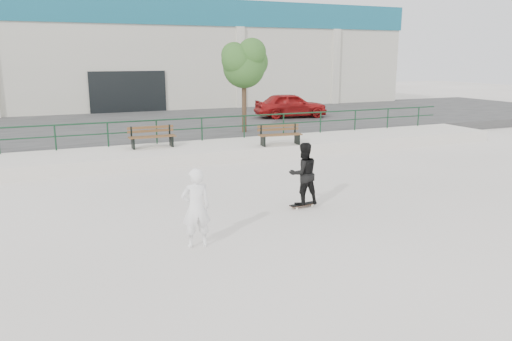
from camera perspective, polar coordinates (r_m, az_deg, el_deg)
name	(u,v)px	position (r m, az deg, el deg)	size (l,w,h in m)	color
ground	(296,231)	(12.17, 4.61, -6.88)	(120.00, 120.00, 0.00)	#B9B3A9
ledge	(188,153)	(20.70, -7.73, 2.01)	(30.00, 3.00, 0.50)	silver
parking_strip	(147,127)	(28.88, -12.32, 4.89)	(60.00, 14.00, 0.50)	#333333
railing	(179,125)	(21.78, -8.74, 5.16)	(28.00, 0.06, 1.03)	#153B24
commercial_building	(110,51)	(42.45, -16.39, 12.98)	(44.20, 16.33, 8.00)	silver
bench_left	(152,137)	(20.75, -11.81, 3.78)	(1.88, 0.56, 0.87)	brown
bench_right	(280,135)	(20.91, 2.73, 4.08)	(1.87, 0.70, 0.84)	brown
tree	(245,62)	(24.34, -1.32, 12.27)	(2.52, 2.24, 4.48)	#503828
red_car	(291,105)	(30.64, 3.99, 7.47)	(1.76, 4.36, 1.49)	maroon
skateboard	(303,205)	(14.02, 5.36, -3.90)	(0.80, 0.29, 0.09)	black
standing_skater	(303,174)	(13.79, 5.43, -0.36)	(0.84, 0.66, 1.74)	black
seated_skater	(196,208)	(10.96, -6.88, -4.28)	(0.65, 0.43, 1.78)	white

